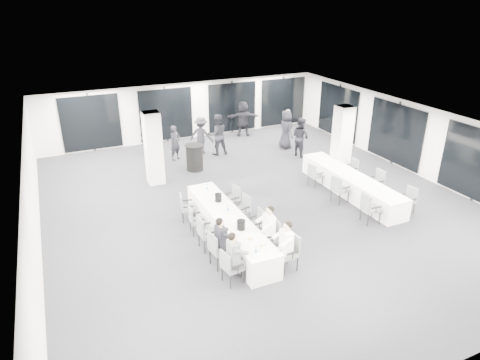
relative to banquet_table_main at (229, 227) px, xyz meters
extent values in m
cube|color=black|center=(1.85, 1.74, -0.39)|extent=(14.00, 16.00, 0.02)
cube|color=white|center=(1.85, 1.74, 2.43)|extent=(14.00, 16.00, 0.02)
cube|color=silver|center=(-5.16, 1.74, 1.02)|extent=(0.02, 16.00, 2.80)
cube|color=silver|center=(8.86, 1.74, 1.02)|extent=(0.02, 16.00, 2.80)
cube|color=silver|center=(1.85, 9.75, 1.02)|extent=(14.00, 0.02, 2.80)
cube|color=silver|center=(1.85, -6.27, 1.02)|extent=(14.00, 0.02, 2.80)
cube|color=black|center=(1.85, 9.68, 0.98)|extent=(13.60, 0.06, 2.50)
cube|color=black|center=(8.79, 2.74, 0.98)|extent=(0.06, 14.00, 2.50)
cube|color=silver|center=(-0.95, 4.94, 1.02)|extent=(0.60, 0.60, 2.80)
cube|color=silver|center=(6.05, 2.74, 1.02)|extent=(0.60, 0.60, 2.80)
cube|color=white|center=(0.00, 0.00, 0.00)|extent=(0.90, 5.00, 0.75)
cube|color=white|center=(5.24, 1.00, 0.00)|extent=(0.90, 5.00, 0.75)
cylinder|color=black|center=(0.85, 5.56, 0.16)|extent=(0.68, 0.68, 1.07)
cylinder|color=black|center=(0.85, 5.56, 0.70)|extent=(0.78, 0.78, 0.02)
cube|color=#4F5257|center=(-0.75, -2.02, 0.07)|extent=(0.53, 0.54, 0.08)
cube|color=#4F5257|center=(-0.96, -2.06, 0.34)|extent=(0.14, 0.46, 0.45)
cylinder|color=black|center=(-0.98, -1.86, -0.17)|extent=(0.04, 0.04, 0.40)
cylinder|color=black|center=(-0.91, -2.25, -0.17)|extent=(0.04, 0.04, 0.40)
cylinder|color=black|center=(-0.59, -1.79, -0.17)|extent=(0.04, 0.04, 0.40)
cylinder|color=black|center=(-0.52, -2.18, -0.17)|extent=(0.04, 0.04, 0.40)
cube|color=black|center=(-0.79, -1.78, 0.24)|extent=(0.34, 0.10, 0.04)
cube|color=black|center=(-0.71, -2.27, 0.24)|extent=(0.34, 0.10, 0.04)
cube|color=#4F5257|center=(-0.75, -1.21, 0.10)|extent=(0.54, 0.56, 0.08)
cube|color=#4F5257|center=(-0.98, -1.24, 0.39)|extent=(0.12, 0.49, 0.49)
cylinder|color=black|center=(-0.99, -1.03, -0.16)|extent=(0.04, 0.04, 0.43)
cylinder|color=black|center=(-0.93, -1.45, -0.16)|extent=(0.04, 0.04, 0.43)
cylinder|color=black|center=(-0.57, -0.98, -0.16)|extent=(0.04, 0.04, 0.43)
cylinder|color=black|center=(-0.51, -1.40, -0.16)|extent=(0.04, 0.04, 0.43)
cube|color=black|center=(-0.78, -0.95, 0.28)|extent=(0.36, 0.08, 0.04)
cube|color=black|center=(-0.72, -1.47, 0.28)|extent=(0.36, 0.08, 0.04)
cube|color=#4F5257|center=(-0.75, -0.30, 0.10)|extent=(0.51, 0.53, 0.09)
cube|color=#4F5257|center=(-0.98, -0.30, 0.39)|extent=(0.08, 0.49, 0.49)
cylinder|color=black|center=(-0.97, -0.09, -0.16)|extent=(0.04, 0.04, 0.44)
cylinder|color=black|center=(-0.96, -0.52, -0.16)|extent=(0.04, 0.04, 0.44)
cylinder|color=black|center=(-0.54, -0.08, -0.16)|extent=(0.04, 0.04, 0.44)
cylinder|color=black|center=(-0.53, -0.50, -0.16)|extent=(0.04, 0.04, 0.44)
cube|color=black|center=(-0.76, -0.03, 0.28)|extent=(0.36, 0.05, 0.04)
cube|color=black|center=(-0.74, -0.56, 0.28)|extent=(0.36, 0.05, 0.04)
cube|color=#4F5257|center=(-0.75, 0.65, 0.04)|extent=(0.46, 0.48, 0.07)
cube|color=#4F5257|center=(-0.95, 0.67, 0.28)|extent=(0.10, 0.42, 0.42)
cylinder|color=black|center=(-0.91, 0.85, -0.19)|extent=(0.03, 0.03, 0.38)
cylinder|color=black|center=(-0.95, 0.48, -0.19)|extent=(0.03, 0.03, 0.38)
cylinder|color=black|center=(-0.55, 0.81, -0.19)|extent=(0.03, 0.03, 0.38)
cylinder|color=black|center=(-0.59, 0.45, -0.19)|extent=(0.03, 0.03, 0.38)
cube|color=black|center=(-0.73, 0.88, 0.19)|extent=(0.31, 0.07, 0.04)
cube|color=black|center=(-0.77, 0.42, 0.19)|extent=(0.31, 0.07, 0.04)
cube|color=#4F5257|center=(-0.75, 1.55, 0.06)|extent=(0.53, 0.55, 0.08)
cube|color=#4F5257|center=(-0.96, 1.60, 0.31)|extent=(0.15, 0.44, 0.44)
cylinder|color=black|center=(-0.89, 1.78, -0.18)|extent=(0.03, 0.03, 0.39)
cylinder|color=black|center=(-0.98, 1.41, -0.18)|extent=(0.03, 0.03, 0.39)
cylinder|color=black|center=(-0.52, 1.69, -0.18)|extent=(0.03, 0.03, 0.39)
cylinder|color=black|center=(-0.61, 1.32, -0.18)|extent=(0.03, 0.03, 0.39)
cube|color=black|center=(-0.70, 1.78, 0.22)|extent=(0.33, 0.11, 0.04)
cube|color=black|center=(-0.80, 1.32, 0.22)|extent=(0.33, 0.11, 0.04)
cube|color=#4F5257|center=(0.75, -2.11, 0.11)|extent=(0.54, 0.56, 0.09)
cube|color=#4F5257|center=(0.98, -2.08, 0.39)|extent=(0.12, 0.49, 0.49)
cylinder|color=black|center=(0.99, -2.30, -0.16)|extent=(0.04, 0.04, 0.44)
cylinder|color=black|center=(0.94, -1.87, -0.16)|extent=(0.04, 0.04, 0.44)
cylinder|color=black|center=(0.56, -2.34, -0.16)|extent=(0.04, 0.04, 0.44)
cylinder|color=black|center=(0.51, -1.92, -0.16)|extent=(0.04, 0.04, 0.44)
cube|color=black|center=(0.78, -2.37, 0.29)|extent=(0.37, 0.08, 0.04)
cube|color=black|center=(0.72, -1.84, 0.29)|extent=(0.37, 0.08, 0.04)
cube|color=#4F5257|center=(0.75, -1.16, 0.08)|extent=(0.52, 0.54, 0.08)
cube|color=#4F5257|center=(0.97, -1.18, 0.35)|extent=(0.11, 0.47, 0.47)
cylinder|color=black|center=(0.93, -1.38, -0.17)|extent=(0.04, 0.04, 0.42)
cylinder|color=black|center=(0.97, -0.98, -0.17)|extent=(0.04, 0.04, 0.42)
cylinder|color=black|center=(0.53, -1.33, -0.17)|extent=(0.04, 0.04, 0.42)
cylinder|color=black|center=(0.57, -0.93, -0.17)|extent=(0.04, 0.04, 0.42)
cube|color=black|center=(0.72, -1.41, 0.25)|extent=(0.35, 0.08, 0.04)
cube|color=black|center=(0.78, -0.91, 0.25)|extent=(0.35, 0.08, 0.04)
cube|color=#4F5257|center=(0.75, -0.29, 0.04)|extent=(0.44, 0.46, 0.07)
cube|color=#4F5257|center=(0.95, -0.28, 0.29)|extent=(0.08, 0.42, 0.42)
cylinder|color=black|center=(0.94, -0.47, -0.19)|extent=(0.03, 0.03, 0.38)
cylinder|color=black|center=(0.92, -0.10, -0.19)|extent=(0.03, 0.03, 0.38)
cylinder|color=black|center=(0.58, -0.49, -0.19)|extent=(0.03, 0.03, 0.38)
cylinder|color=black|center=(0.56, -0.12, -0.19)|extent=(0.03, 0.03, 0.38)
cube|color=black|center=(0.76, -0.52, 0.19)|extent=(0.31, 0.05, 0.04)
cube|color=black|center=(0.74, -0.06, 0.19)|extent=(0.31, 0.05, 0.04)
cube|color=#4F5257|center=(0.75, 0.73, 0.05)|extent=(0.50, 0.52, 0.08)
cube|color=#4F5257|center=(0.96, 0.76, 0.31)|extent=(0.12, 0.44, 0.44)
cylinder|color=black|center=(0.97, 0.57, -0.18)|extent=(0.03, 0.03, 0.39)
cylinder|color=black|center=(0.91, 0.95, -0.18)|extent=(0.03, 0.03, 0.39)
cylinder|color=black|center=(0.59, 0.51, -0.18)|extent=(0.03, 0.03, 0.39)
cylinder|color=black|center=(0.53, 0.89, -0.18)|extent=(0.03, 0.03, 0.39)
cube|color=black|center=(0.79, 0.50, 0.21)|extent=(0.33, 0.09, 0.04)
cube|color=black|center=(0.71, 0.97, 0.21)|extent=(0.33, 0.09, 0.04)
cube|color=#4F5257|center=(0.75, 1.53, 0.04)|extent=(0.51, 0.52, 0.07)
cube|color=#4F5257|center=(0.95, 1.57, 0.29)|extent=(0.14, 0.43, 0.43)
cylinder|color=black|center=(0.97, 1.39, -0.18)|extent=(0.03, 0.03, 0.38)
cylinder|color=black|center=(0.90, 1.75, -0.18)|extent=(0.03, 0.03, 0.38)
cylinder|color=black|center=(0.60, 1.31, -0.18)|extent=(0.03, 0.03, 0.38)
cylinder|color=black|center=(0.53, 1.68, -0.18)|extent=(0.03, 0.03, 0.38)
cube|color=black|center=(0.80, 1.30, 0.20)|extent=(0.32, 0.10, 0.04)
cube|color=black|center=(0.70, 1.76, 0.20)|extent=(0.32, 0.10, 0.04)
cube|color=#4F5257|center=(4.49, -0.99, 0.10)|extent=(0.54, 0.56, 0.08)
cube|color=#4F5257|center=(4.26, -0.96, 0.38)|extent=(0.12, 0.49, 0.48)
cylinder|color=black|center=(4.31, -0.76, -0.16)|extent=(0.04, 0.04, 0.43)
cylinder|color=black|center=(4.26, -1.18, -0.16)|extent=(0.04, 0.04, 0.43)
cylinder|color=black|center=(4.73, -0.81, -0.16)|extent=(0.04, 0.04, 0.43)
cylinder|color=black|center=(4.68, -1.23, -0.16)|extent=(0.04, 0.04, 0.43)
cube|color=black|center=(4.52, -0.73, 0.28)|extent=(0.36, 0.08, 0.04)
cube|color=black|center=(4.46, -1.25, 0.28)|extent=(0.36, 0.08, 0.04)
cube|color=#4F5257|center=(4.49, 0.60, 0.09)|extent=(0.55, 0.56, 0.08)
cube|color=#4F5257|center=(4.26, 0.57, 0.37)|extent=(0.13, 0.48, 0.48)
cylinder|color=black|center=(4.26, 0.78, -0.16)|extent=(0.04, 0.04, 0.43)
cylinder|color=black|center=(4.32, 0.37, -0.16)|extent=(0.04, 0.04, 0.43)
cylinder|color=black|center=(4.67, 0.84, -0.16)|extent=(0.04, 0.04, 0.43)
cylinder|color=black|center=(4.73, 0.43, -0.16)|extent=(0.04, 0.04, 0.43)
cube|color=black|center=(4.45, 0.86, 0.27)|extent=(0.36, 0.09, 0.04)
cube|color=black|center=(4.53, 0.35, 0.27)|extent=(0.36, 0.09, 0.04)
cube|color=#4F5257|center=(4.49, 2.12, 0.05)|extent=(0.49, 0.51, 0.08)
cube|color=#4F5257|center=(4.29, 2.09, 0.30)|extent=(0.12, 0.44, 0.43)
cylinder|color=black|center=(4.28, 2.28, -0.18)|extent=(0.03, 0.03, 0.39)
cylinder|color=black|center=(4.33, 1.91, -0.18)|extent=(0.03, 0.03, 0.39)
cylinder|color=black|center=(4.65, 2.34, -0.18)|extent=(0.03, 0.03, 0.39)
cylinder|color=black|center=(4.70, 1.96, -0.18)|extent=(0.03, 0.03, 0.39)
cube|color=black|center=(4.46, 2.36, 0.21)|extent=(0.32, 0.08, 0.04)
cube|color=black|center=(4.53, 1.89, 0.21)|extent=(0.32, 0.08, 0.04)
cube|color=#4F5257|center=(5.99, -0.98, 0.05)|extent=(0.48, 0.49, 0.08)
cube|color=#4F5257|center=(6.20, -0.96, 0.30)|extent=(0.10, 0.44, 0.43)
cylinder|color=black|center=(6.20, -1.15, -0.18)|extent=(0.03, 0.03, 0.39)
cylinder|color=black|center=(6.16, -0.78, -0.18)|extent=(0.03, 0.03, 0.39)
cylinder|color=black|center=(5.82, -1.19, -0.18)|extent=(0.03, 0.03, 0.39)
cylinder|color=black|center=(5.79, -0.81, -0.18)|extent=(0.03, 0.03, 0.39)
cube|color=black|center=(6.02, -1.22, 0.21)|extent=(0.32, 0.07, 0.04)
cube|color=black|center=(5.97, -0.75, 0.21)|extent=(0.32, 0.07, 0.04)
cube|color=#4F5257|center=(5.99, 0.56, 0.07)|extent=(0.46, 0.48, 0.08)
cube|color=#4F5257|center=(6.21, 0.56, 0.33)|extent=(0.06, 0.45, 0.45)
cylinder|color=black|center=(6.19, 0.36, -0.17)|extent=(0.04, 0.04, 0.40)
cylinder|color=black|center=(6.19, 0.76, -0.17)|extent=(0.04, 0.04, 0.40)
cylinder|color=black|center=(5.80, 0.36, -0.17)|extent=(0.04, 0.04, 0.40)
cylinder|color=black|center=(5.79, 0.75, -0.17)|extent=(0.04, 0.04, 0.40)
cube|color=black|center=(5.99, 0.31, 0.24)|extent=(0.34, 0.04, 0.04)
cube|color=black|center=(5.99, 0.80, 0.24)|extent=(0.34, 0.04, 0.04)
cube|color=#4F5257|center=(5.99, 1.99, 0.04)|extent=(0.45, 0.47, 0.07)
cube|color=#4F5257|center=(6.19, 1.98, 0.29)|extent=(0.08, 0.42, 0.42)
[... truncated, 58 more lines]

